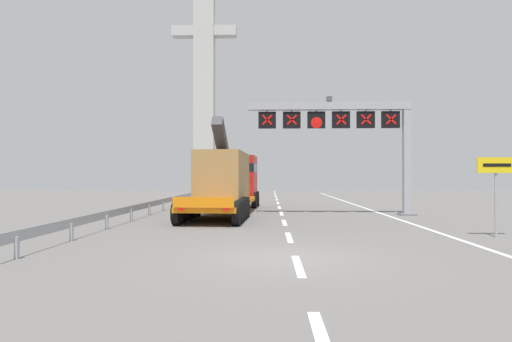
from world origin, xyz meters
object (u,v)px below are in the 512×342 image
Objects in this scene: bridge_pylon_distant at (204,60)px; heavy_haul_truck_orange at (229,180)px; overhead_lane_gantry at (348,125)px; exit_sign_yellow at (496,177)px.

heavy_haul_truck_orange is at bearing -78.76° from bridge_pylon_distant.
overhead_lane_gantry is 7.88m from heavy_haul_truck_orange.
bridge_pylon_distant is (-17.30, 43.98, 16.30)m from exit_sign_yellow.
overhead_lane_gantry is at bearing -14.64° from heavy_haul_truck_orange.
exit_sign_yellow is at bearing -44.98° from heavy_haul_truck_orange.
exit_sign_yellow is 0.08× the size of bridge_pylon_distant.
overhead_lane_gantry is 0.26× the size of bridge_pylon_distant.
heavy_haul_truck_orange is (-6.98, 1.82, -3.18)m from overhead_lane_gantry.
bridge_pylon_distant is (-6.61, 33.30, 16.49)m from heavy_haul_truck_orange.
overhead_lane_gantry is 39.95m from bridge_pylon_distant.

